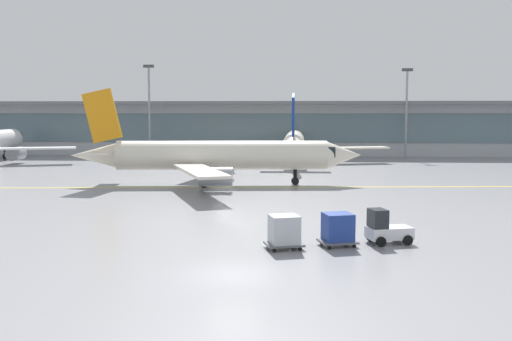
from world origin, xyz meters
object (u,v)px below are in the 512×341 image
gate_airplane_1 (294,142)px  taxiing_regional_jet (218,156)px  apron_light_mast_1 (149,107)px  apron_light_mast_2 (406,109)px  cargo_dolly_lead (338,228)px  cargo_dolly_trailing (284,231)px  baggage_tug (386,229)px

gate_airplane_1 → taxiing_regional_jet: bearing=165.2°
apron_light_mast_1 → apron_light_mast_2: bearing=2.3°
taxiing_regional_jet → cargo_dolly_lead: (10.57, -28.25, -2.04)m
taxiing_regional_jet → apron_light_mast_1: bearing=109.4°
cargo_dolly_lead → apron_light_mast_2: apron_light_mast_2 is taller
taxiing_regional_jet → cargo_dolly_lead: 30.23m
cargo_dolly_trailing → apron_light_mast_2: (19.34, 67.07, 7.12)m
taxiing_regional_jet → apron_light_mast_2: size_ratio=2.08×
taxiing_regional_jet → cargo_dolly_trailing: taxiing_regional_jet is taller
taxiing_regional_jet → gate_airplane_1: bearing=69.6°
baggage_tug → apron_light_mast_2: apron_light_mast_2 is taller
gate_airplane_1 → taxiing_regional_jet: 30.11m
taxiing_regional_jet → apron_light_mast_2: (26.79, 37.92, 5.08)m
cargo_dolly_trailing → apron_light_mast_1: (-23.71, 65.38, 7.45)m
cargo_dolly_trailing → cargo_dolly_lead: bearing=-0.0°
cargo_dolly_lead → apron_light_mast_1: size_ratio=0.16×
gate_airplane_1 → apron_light_mast_2: (18.67, 8.93, 5.08)m
apron_light_mast_2 → baggage_tug: bearing=-101.5°
taxiing_regional_jet → cargo_dolly_trailing: bearing=-80.4°
gate_airplane_1 → apron_light_mast_1: bearing=74.3°
gate_airplane_1 → cargo_dolly_lead: (2.45, -57.25, -2.04)m
gate_airplane_1 → taxiing_regional_jet: gate_airplane_1 is taller
taxiing_regional_jet → baggage_tug: bearing=-68.6°
gate_airplane_1 → cargo_dolly_trailing: (-0.67, -58.14, -2.04)m
gate_airplane_1 → apron_light_mast_1: (-24.39, 7.23, 5.41)m
apron_light_mast_1 → gate_airplane_1: bearing=-16.5°
baggage_tug → cargo_dolly_trailing: baggage_tug is taller
cargo_dolly_trailing → apron_light_mast_2: 70.16m
taxiing_regional_jet → apron_light_mast_1: apron_light_mast_1 is taller
baggage_tug → cargo_dolly_lead: size_ratio=1.17×
cargo_dolly_lead → apron_light_mast_1: apron_light_mast_1 is taller
gate_airplane_1 → baggage_tug: size_ratio=10.77×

